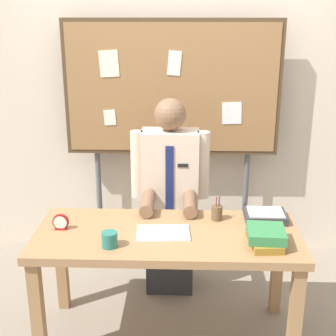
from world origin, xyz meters
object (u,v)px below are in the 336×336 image
desk (167,247)px  paper_tray (265,216)px  bulletin_board (172,91)px  open_notebook (163,233)px  person (170,204)px  desk_clock (61,223)px  pen_holder (217,213)px  coffee_mug (110,240)px  book_stack (265,237)px

desk → paper_tray: paper_tray is taller
bulletin_board → open_notebook: (-0.02, -1.08, -0.67)m
person → paper_tray: person is taller
desk_clock → paper_tray: 1.28m
bulletin_board → paper_tray: 1.24m
person → pen_holder: size_ratio=9.00×
coffee_mug → paper_tray: size_ratio=0.35×
book_stack → paper_tray: 0.34m
desk → bulletin_board: size_ratio=0.82×
open_notebook → paper_tray: bearing=19.1°
person → open_notebook: size_ratio=4.57×
pen_holder → paper_tray: (0.31, 0.01, -0.02)m
desk → person: size_ratio=1.11×
desk → open_notebook: 0.11m
person → desk_clock: 0.86m
desk → pen_holder: size_ratio=9.99×
bulletin_board → open_notebook: bearing=-91.2°
desk → pen_holder: 0.39m
book_stack → desk: bearing=166.3°
desk_clock → pen_holder: pen_holder is taller
bulletin_board → pen_holder: bulletin_board is taller
desk → pen_holder: bearing=31.8°
book_stack → coffee_mug: size_ratio=3.05×
open_notebook → desk_clock: 0.63m
desk_clock → bulletin_board: bearing=58.0°
book_stack → open_notebook: size_ratio=0.88×
desk → desk_clock: bearing=178.2°
paper_tray → desk_clock: bearing=-171.9°
open_notebook → pen_holder: (0.33, 0.21, 0.04)m
desk → book_stack: 0.60m
bulletin_board → paper_tray: size_ratio=7.49×
desk_clock → coffee_mug: size_ratio=1.09×
bulletin_board → open_notebook: 1.27m
desk_clock → open_notebook: bearing=-3.7°
bulletin_board → desk_clock: size_ratio=19.78×
desk → person: (0.00, 0.58, 0.04)m
desk_clock → person: bearing=40.7°
open_notebook → coffee_mug: (-0.30, -0.17, 0.04)m
pen_holder → paper_tray: pen_holder is taller
desk_clock → paper_tray: desk_clock is taller
paper_tray → book_stack: bearing=-99.1°
desk → person: 0.58m
person → pen_holder: person is taller
open_notebook → pen_holder: bearing=32.6°
coffee_mug → paper_tray: (0.94, 0.39, -0.02)m
open_notebook → bulletin_board: bearing=88.8°
book_stack → paper_tray: (0.05, 0.34, -0.02)m
open_notebook → coffee_mug: bearing=-150.0°
book_stack → coffee_mug: 0.88m
book_stack → paper_tray: size_ratio=1.06×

